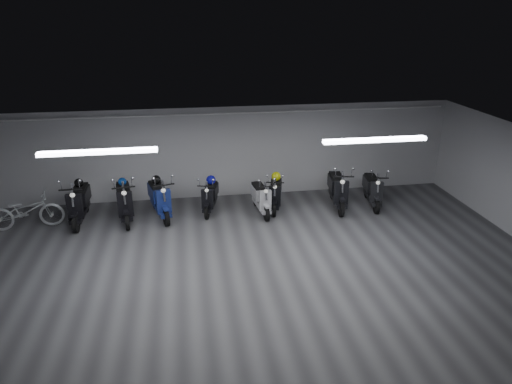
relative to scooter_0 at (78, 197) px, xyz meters
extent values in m
cube|color=#3D3D40|center=(4.16, -3.68, -0.74)|extent=(14.00, 10.00, 0.01)
cube|color=gray|center=(4.16, -3.68, 2.07)|extent=(14.00, 10.00, 0.01)
cube|color=#ABACAE|center=(4.16, 1.32, 0.66)|extent=(14.00, 0.01, 2.80)
cube|color=white|center=(1.16, -2.68, 2.00)|extent=(2.40, 0.18, 0.08)
cube|color=white|center=(7.16, -2.68, 2.00)|extent=(2.40, 0.18, 0.08)
cylinder|color=white|center=(4.16, 1.24, 1.88)|extent=(13.60, 0.05, 0.05)
imported|color=silver|center=(-1.33, -0.19, -0.13)|extent=(1.94, 0.87, 1.22)
sphere|color=black|center=(0.00, 0.28, 0.30)|extent=(0.25, 0.25, 0.25)
sphere|color=navy|center=(1.16, 0.22, 0.29)|extent=(0.23, 0.23, 0.23)
sphere|color=#C2CA0B|center=(5.52, 0.29, 0.18)|extent=(0.27, 0.27, 0.27)
sphere|color=#0C0D8D|center=(3.62, 0.38, 0.14)|extent=(0.27, 0.27, 0.27)
sphere|color=black|center=(2.08, 0.25, 0.28)|extent=(0.26, 0.26, 0.26)
camera|label=1|loc=(2.93, -12.32, 4.76)|focal=32.81mm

